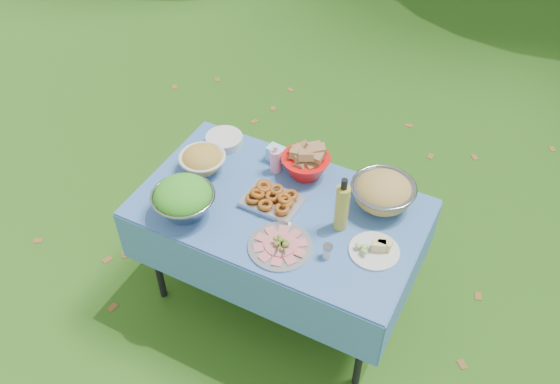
{
  "coord_description": "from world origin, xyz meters",
  "views": [
    {
      "loc": [
        0.98,
        -1.89,
        2.93
      ],
      "look_at": [
        0.0,
        0.0,
        0.87
      ],
      "focal_mm": 38.0,
      "sensor_mm": 36.0,
      "label": 1
    }
  ],
  "objects_px": {
    "plate_stack": "(224,140)",
    "charcuterie_platter": "(280,242)",
    "oil_bottle": "(342,204)",
    "salad_bowl": "(183,199)",
    "picnic_table": "(280,254)",
    "bread_bowl": "(306,161)",
    "pasta_bowl_steel": "(383,192)"
  },
  "relations": [
    {
      "from": "salad_bowl",
      "to": "charcuterie_platter",
      "type": "bearing_deg",
      "value": 2.27
    },
    {
      "from": "pasta_bowl_steel",
      "to": "oil_bottle",
      "type": "height_order",
      "value": "oil_bottle"
    },
    {
      "from": "bread_bowl",
      "to": "oil_bottle",
      "type": "distance_m",
      "value": 0.43
    },
    {
      "from": "plate_stack",
      "to": "oil_bottle",
      "type": "xyz_separation_m",
      "value": [
        0.85,
        -0.29,
        0.13
      ]
    },
    {
      "from": "bread_bowl",
      "to": "pasta_bowl_steel",
      "type": "xyz_separation_m",
      "value": [
        0.45,
        -0.03,
        -0.0
      ]
    },
    {
      "from": "plate_stack",
      "to": "picnic_table",
      "type": "bearing_deg",
      "value": -30.74
    },
    {
      "from": "picnic_table",
      "to": "charcuterie_platter",
      "type": "height_order",
      "value": "charcuterie_platter"
    },
    {
      "from": "plate_stack",
      "to": "pasta_bowl_steel",
      "type": "xyz_separation_m",
      "value": [
        0.97,
        -0.05,
        0.06
      ]
    },
    {
      "from": "pasta_bowl_steel",
      "to": "oil_bottle",
      "type": "bearing_deg",
      "value": -117.77
    },
    {
      "from": "charcuterie_platter",
      "to": "bread_bowl",
      "type": "bearing_deg",
      "value": 102.67
    },
    {
      "from": "charcuterie_platter",
      "to": "oil_bottle",
      "type": "xyz_separation_m",
      "value": [
        0.2,
        0.25,
        0.12
      ]
    },
    {
      "from": "plate_stack",
      "to": "bread_bowl",
      "type": "bearing_deg",
      "value": -2.07
    },
    {
      "from": "salad_bowl",
      "to": "plate_stack",
      "type": "xyz_separation_m",
      "value": [
        -0.11,
        0.57,
        -0.08
      ]
    },
    {
      "from": "oil_bottle",
      "to": "pasta_bowl_steel",
      "type": "bearing_deg",
      "value": 62.23
    },
    {
      "from": "salad_bowl",
      "to": "pasta_bowl_steel",
      "type": "height_order",
      "value": "salad_bowl"
    },
    {
      "from": "plate_stack",
      "to": "charcuterie_platter",
      "type": "distance_m",
      "value": 0.84
    },
    {
      "from": "plate_stack",
      "to": "charcuterie_platter",
      "type": "height_order",
      "value": "charcuterie_platter"
    },
    {
      "from": "salad_bowl",
      "to": "picnic_table",
      "type": "bearing_deg",
      "value": 33.02
    },
    {
      "from": "plate_stack",
      "to": "bread_bowl",
      "type": "distance_m",
      "value": 0.53
    },
    {
      "from": "picnic_table",
      "to": "charcuterie_platter",
      "type": "bearing_deg",
      "value": -61.94
    },
    {
      "from": "picnic_table",
      "to": "salad_bowl",
      "type": "distance_m",
      "value": 0.68
    },
    {
      "from": "oil_bottle",
      "to": "salad_bowl",
      "type": "bearing_deg",
      "value": -159.37
    },
    {
      "from": "picnic_table",
      "to": "salad_bowl",
      "type": "relative_size",
      "value": 4.61
    },
    {
      "from": "pasta_bowl_steel",
      "to": "oil_bottle",
      "type": "distance_m",
      "value": 0.28
    },
    {
      "from": "picnic_table",
      "to": "salad_bowl",
      "type": "xyz_separation_m",
      "value": [
        -0.4,
        -0.26,
        0.48
      ]
    },
    {
      "from": "plate_stack",
      "to": "charcuterie_platter",
      "type": "xyz_separation_m",
      "value": [
        0.64,
        -0.55,
        0.01
      ]
    },
    {
      "from": "plate_stack",
      "to": "oil_bottle",
      "type": "bearing_deg",
      "value": -19.08
    },
    {
      "from": "picnic_table",
      "to": "bread_bowl",
      "type": "distance_m",
      "value": 0.55
    },
    {
      "from": "plate_stack",
      "to": "oil_bottle",
      "type": "height_order",
      "value": "oil_bottle"
    },
    {
      "from": "picnic_table",
      "to": "pasta_bowl_steel",
      "type": "distance_m",
      "value": 0.7
    },
    {
      "from": "bread_bowl",
      "to": "oil_bottle",
      "type": "xyz_separation_m",
      "value": [
        0.32,
        -0.27,
        0.07
      ]
    },
    {
      "from": "picnic_table",
      "to": "bread_bowl",
      "type": "relative_size",
      "value": 5.51
    }
  ]
}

